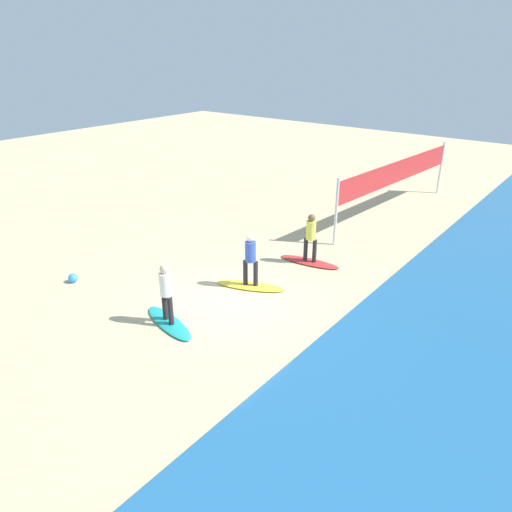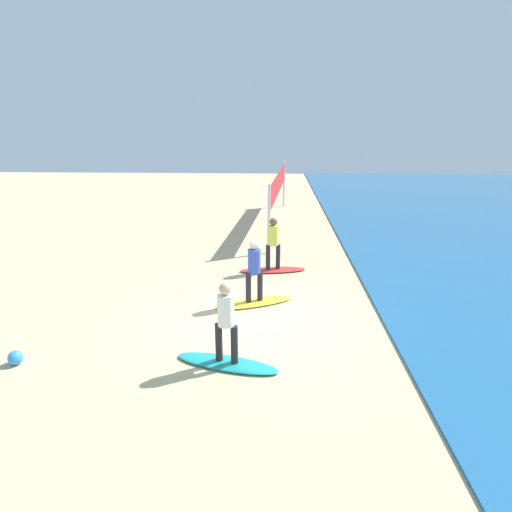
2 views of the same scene
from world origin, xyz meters
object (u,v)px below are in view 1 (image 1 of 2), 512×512
at_px(surfboard_red, 309,262).
at_px(surfer_teal, 166,289).
at_px(surfboard_teal, 169,323).
at_px(surfer_red, 311,234).
at_px(volleyball_net, 398,174).
at_px(surfboard_yellow, 251,286).
at_px(surfer_yellow, 250,256).
at_px(beach_ball, 73,278).

relative_size(surfboard_red, surfer_teal, 1.28).
distance_m(surfboard_teal, surfer_teal, 0.99).
height_order(surfboard_red, surfer_red, surfer_red).
relative_size(surfer_red, volleyball_net, 0.18).
distance_m(surfer_red, surfboard_yellow, 2.81).
xyz_separation_m(surfer_red, surfer_teal, (5.55, -0.85, 0.00)).
height_order(surfboard_yellow, surfer_yellow, surfer_yellow).
distance_m(surfboard_teal, beach_ball, 4.15).
bearing_deg(surfboard_red, surfer_red, 171.66).
height_order(surfboard_red, surfer_teal, surfer_teal).
height_order(surfboard_red, beach_ball, beach_ball).
distance_m(surfboard_yellow, surfer_teal, 3.15).
height_order(surfboard_yellow, volleyball_net, volleyball_net).
bearing_deg(surfboard_red, surfer_yellow, -108.54).
distance_m(surfer_red, beach_ball, 7.64).
xyz_separation_m(surfer_teal, volleyball_net, (-11.99, 1.03, 0.75)).
xyz_separation_m(surfer_yellow, surfer_teal, (2.96, -0.39, 0.00)).
height_order(surfboard_yellow, surfer_teal, surfer_teal).
bearing_deg(surfboard_yellow, surfer_red, 57.12).
relative_size(surfboard_red, surfboard_teal, 1.00).
xyz_separation_m(surfer_yellow, surfboard_teal, (2.96, -0.39, -0.99)).
bearing_deg(surfer_red, surfboard_red, 90.00).
bearing_deg(volleyball_net, surfer_teal, -4.89).
relative_size(surfer_red, surfer_yellow, 1.00).
distance_m(surfboard_red, surfer_teal, 5.71).
distance_m(surfer_red, surfer_yellow, 2.63).
bearing_deg(surfer_yellow, surfboard_teal, -7.46).
distance_m(surfboard_red, surfer_red, 0.99).
bearing_deg(surfer_teal, surfer_red, 171.26).
bearing_deg(surfboard_red, surfboard_teal, -107.08).
bearing_deg(surfer_yellow, surfboard_yellow, 90.00).
distance_m(surfer_yellow, surfboard_teal, 3.15).
relative_size(surfer_red, beach_ball, 5.73).
bearing_deg(volleyball_net, surfer_yellow, -4.05).
distance_m(surfer_teal, beach_ball, 4.24).
relative_size(surfer_teal, volleyball_net, 0.18).
relative_size(surfboard_red, volleyball_net, 0.23).
relative_size(surfboard_yellow, surfer_teal, 1.28).
bearing_deg(surfboard_red, surfer_teal, -107.08).
xyz_separation_m(surfboard_yellow, surfer_yellow, (0.00, -0.00, 0.99)).
relative_size(surfer_red, surfboard_yellow, 0.78).
distance_m(surfer_yellow, volleyball_net, 9.08).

